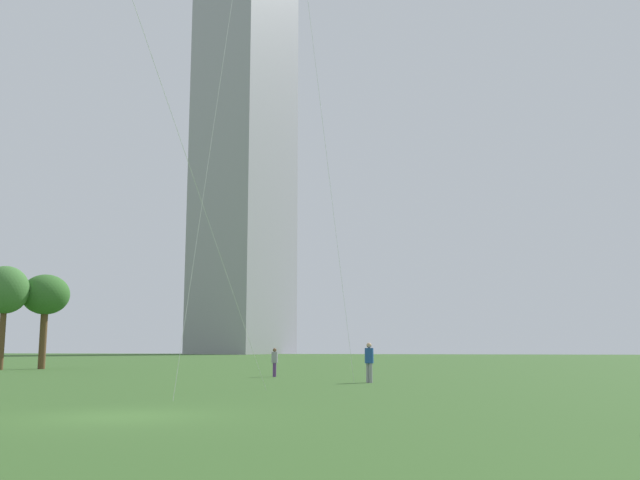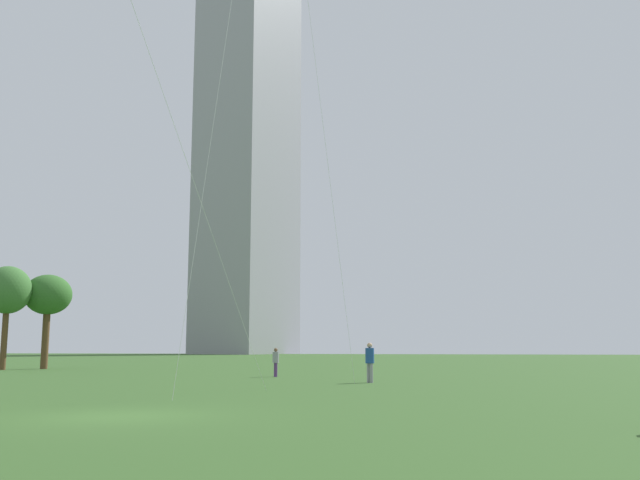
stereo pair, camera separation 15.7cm
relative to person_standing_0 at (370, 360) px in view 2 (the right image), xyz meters
The scene contains 6 objects.
ground 17.76m from the person_standing_0, 102.61° to the right, with size 280.00×280.00×0.00m, color #335623.
person_standing_0 is the anchor object (origin of this frame).
person_standing_1 8.10m from the person_standing_0, 138.80° to the left, with size 0.36×0.36×1.61m.
park_tree_0 31.25m from the person_standing_0, 150.84° to the left, with size 3.58×3.58×7.20m.
park_tree_1 31.76m from the person_standing_0, 156.34° to the left, with size 3.42×3.42×7.63m.
distant_highrise_0 137.27m from the person_standing_0, 110.36° to the left, with size 15.92×23.64×97.13m, color #939399.
Camera 2 is at (8.40, -16.20, 1.70)m, focal length 39.27 mm.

